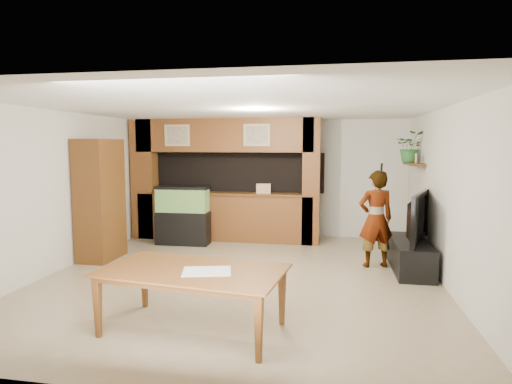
% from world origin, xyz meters
% --- Properties ---
extents(floor, '(6.50, 6.50, 0.00)m').
position_xyz_m(floor, '(0.00, 0.00, 0.00)').
color(floor, '#9E896E').
rests_on(floor, ground).
extents(ceiling, '(6.50, 6.50, 0.00)m').
position_xyz_m(ceiling, '(0.00, 0.00, 2.60)').
color(ceiling, white).
rests_on(ceiling, wall_back).
extents(wall_back, '(6.00, 0.00, 6.00)m').
position_xyz_m(wall_back, '(0.00, 3.25, 1.30)').
color(wall_back, beige).
rests_on(wall_back, floor).
extents(wall_left, '(0.00, 6.50, 6.50)m').
position_xyz_m(wall_left, '(-3.00, 0.00, 1.30)').
color(wall_left, beige).
rests_on(wall_left, floor).
extents(wall_right, '(0.00, 6.50, 6.50)m').
position_xyz_m(wall_right, '(3.00, 0.00, 1.30)').
color(wall_right, beige).
rests_on(wall_right, floor).
extents(partition, '(4.20, 0.99, 2.60)m').
position_xyz_m(partition, '(-0.95, 2.64, 1.31)').
color(partition, brown).
rests_on(partition, floor).
extents(wall_clock, '(0.05, 0.25, 0.25)m').
position_xyz_m(wall_clock, '(-2.97, 1.00, 1.90)').
color(wall_clock, black).
rests_on(wall_clock, wall_left).
extents(wall_shelf, '(0.25, 0.90, 0.04)m').
position_xyz_m(wall_shelf, '(2.85, 1.95, 1.70)').
color(wall_shelf, '#5C3116').
rests_on(wall_shelf, wall_right).
extents(pantry_cabinet, '(0.54, 0.88, 2.15)m').
position_xyz_m(pantry_cabinet, '(-2.70, 0.60, 1.07)').
color(pantry_cabinet, '#5C3116').
rests_on(pantry_cabinet, floor).
extents(trash_can, '(0.27, 0.27, 0.49)m').
position_xyz_m(trash_can, '(-2.79, 0.67, 0.24)').
color(trash_can, '#B2B2B7').
rests_on(trash_can, floor).
extents(aquarium, '(1.09, 0.41, 1.21)m').
position_xyz_m(aquarium, '(-1.65, 1.95, 0.59)').
color(aquarium, black).
rests_on(aquarium, floor).
extents(tv_stand, '(0.55, 1.50, 0.50)m').
position_xyz_m(tv_stand, '(2.65, 0.81, 0.25)').
color(tv_stand, black).
rests_on(tv_stand, floor).
extents(television, '(0.64, 1.37, 0.80)m').
position_xyz_m(television, '(2.65, 0.81, 0.90)').
color(television, black).
rests_on(television, tv_stand).
extents(photo_frame, '(0.04, 0.14, 0.18)m').
position_xyz_m(photo_frame, '(2.85, 1.76, 1.81)').
color(photo_frame, tan).
rests_on(photo_frame, wall_shelf).
extents(potted_plant, '(0.56, 0.49, 0.59)m').
position_xyz_m(potted_plant, '(2.82, 2.14, 2.01)').
color(potted_plant, '#29682D').
rests_on(potted_plant, wall_shelf).
extents(person, '(0.68, 0.54, 1.63)m').
position_xyz_m(person, '(2.10, 0.94, 0.82)').
color(person, '#9F8B57').
rests_on(person, floor).
extents(microphone, '(0.04, 0.10, 0.16)m').
position_xyz_m(microphone, '(2.15, 0.78, 1.68)').
color(microphone, black).
rests_on(microphone, person).
extents(dining_table, '(2.11, 1.35, 0.70)m').
position_xyz_m(dining_table, '(-0.11, -2.05, 0.35)').
color(dining_table, '#5C3116').
rests_on(dining_table, floor).
extents(newspaper_a, '(0.58, 0.48, 0.01)m').
position_xyz_m(newspaper_a, '(0.08, -2.07, 0.70)').
color(newspaper_a, silver).
rests_on(newspaper_a, dining_table).
extents(counter_box, '(0.32, 0.24, 0.20)m').
position_xyz_m(counter_box, '(-0.04, 2.45, 1.14)').
color(counter_box, tan).
rests_on(counter_box, partition).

